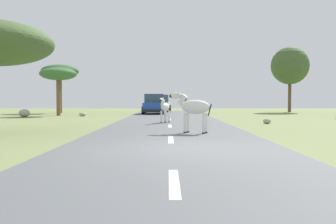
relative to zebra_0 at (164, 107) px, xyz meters
name	(u,v)px	position (x,y,z in m)	size (l,w,h in m)	color
ground_plane	(185,150)	(0.61, -10.53, -0.88)	(90.00, 90.00, 0.00)	olive
road	(171,149)	(0.26, -10.53, -0.85)	(6.00, 64.00, 0.05)	#56595B
lane_markings	(171,154)	(0.26, -11.53, -0.82)	(0.16, 56.00, 0.01)	silver
zebra_0	(164,107)	(0.00, 0.00, 0.00)	(0.65, 1.43, 1.39)	silver
zebra_1	(193,108)	(1.11, -6.16, 0.13)	(1.60, 0.93, 1.60)	silver
car_0	(154,105)	(-1.03, 12.78, -0.03)	(2.04, 4.35, 1.74)	#1E479E
car_1	(160,104)	(-0.59, 18.54, -0.03)	(2.16, 4.41, 1.74)	white
tree_2	(289,66)	(12.76, 18.56, 3.90)	(3.87, 3.87, 6.73)	brown
tree_3	(58,75)	(-8.67, 10.01, 2.43)	(2.94, 2.94, 3.88)	brown
tree_5	(59,72)	(-10.27, 16.10, 3.12)	(3.56, 3.56, 4.67)	brown
rock_0	(24,113)	(-10.43, 7.42, -0.58)	(0.79, 0.74, 0.59)	#A89E8C
rock_1	(82,114)	(-6.48, 8.94, -0.73)	(0.53, 0.50, 0.30)	#A89E8C
rock_2	(266,121)	(5.50, -0.06, -0.73)	(0.43, 0.42, 0.29)	#A89E8C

